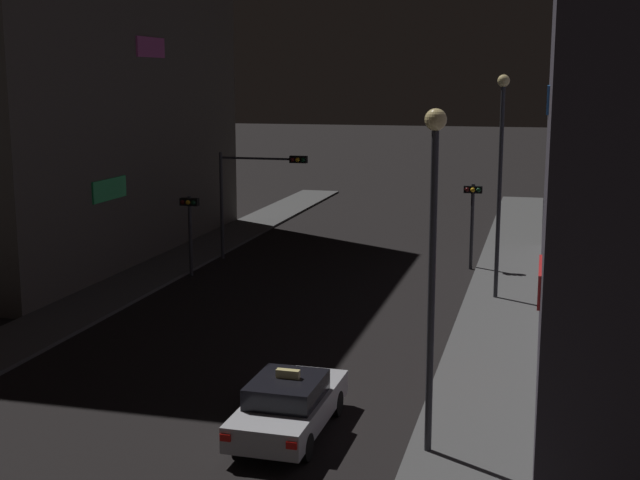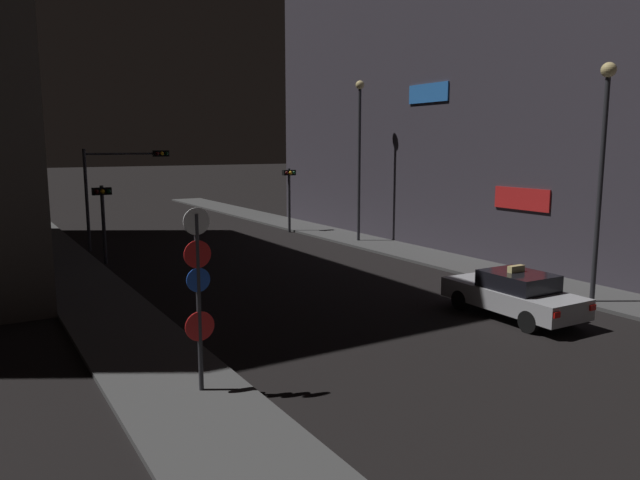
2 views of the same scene
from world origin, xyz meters
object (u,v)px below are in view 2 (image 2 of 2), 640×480
object	(u,v)px
sign_pole_left	(198,289)
traffic_light_right_kerb	(289,187)
traffic_light_left_kerb	(103,208)
street_lamp_near_block	(603,148)
traffic_light_overhead	(120,176)
street_lamp_far_block	(359,141)
taxi	(513,294)

from	to	relation	value
sign_pole_left	traffic_light_right_kerb	bearing A→B (deg)	57.45
traffic_light_left_kerb	street_lamp_near_block	size ratio (longest dim) A/B	0.45
traffic_light_overhead	sign_pole_left	bearing A→B (deg)	-98.44
sign_pole_left	street_lamp_far_block	world-z (taller)	street_lamp_far_block
traffic_light_left_kerb	traffic_light_right_kerb	world-z (taller)	traffic_light_right_kerb
traffic_light_overhead	traffic_light_left_kerb	distance (m)	4.27
street_lamp_near_block	street_lamp_far_block	size ratio (longest dim) A/B	0.91
traffic_light_overhead	traffic_light_left_kerb	world-z (taller)	traffic_light_overhead
traffic_light_left_kerb	street_lamp_far_block	world-z (taller)	street_lamp_far_block
street_lamp_far_block	street_lamp_near_block	bearing A→B (deg)	-92.65
taxi	traffic_light_left_kerb	xyz separation A→B (m)	(-8.92, 15.08, 1.77)
street_lamp_far_block	traffic_light_right_kerb	bearing A→B (deg)	104.74
traffic_light_left_kerb	traffic_light_right_kerb	xyz separation A→B (m)	(11.57, 4.35, 0.24)
street_lamp_far_block	taxi	bearing A→B (deg)	-105.95
traffic_light_right_kerb	traffic_light_left_kerb	bearing A→B (deg)	-159.38
taxi	traffic_light_right_kerb	world-z (taller)	traffic_light_right_kerb
taxi	street_lamp_far_block	bearing A→B (deg)	74.05
traffic_light_left_kerb	street_lamp_far_block	xyz separation A→B (m)	(12.96, -0.93, 2.92)
street_lamp_far_block	traffic_light_overhead	bearing A→B (deg)	157.47
taxi	street_lamp_far_block	xyz separation A→B (m)	(4.04, 14.14, 4.68)
traffic_light_overhead	sign_pole_left	distance (m)	19.75
traffic_light_left_kerb	traffic_light_right_kerb	size ratio (longest dim) A/B	0.90
traffic_light_right_kerb	street_lamp_near_block	size ratio (longest dim) A/B	0.50
sign_pole_left	street_lamp_far_block	bearing A→B (deg)	46.16
taxi	traffic_light_overhead	world-z (taller)	traffic_light_overhead
taxi	traffic_light_right_kerb	xyz separation A→B (m)	(2.65, 19.43, 2.01)
taxi	traffic_light_right_kerb	bearing A→B (deg)	82.23
traffic_light_left_kerb	taxi	bearing A→B (deg)	-59.40
taxi	traffic_light_right_kerb	size ratio (longest dim) A/B	1.17
sign_pole_left	taxi	bearing A→B (deg)	3.68
traffic_light_left_kerb	street_lamp_far_block	bearing A→B (deg)	-4.11
taxi	street_lamp_near_block	xyz separation A→B (m)	(3.37, -0.35, 4.37)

